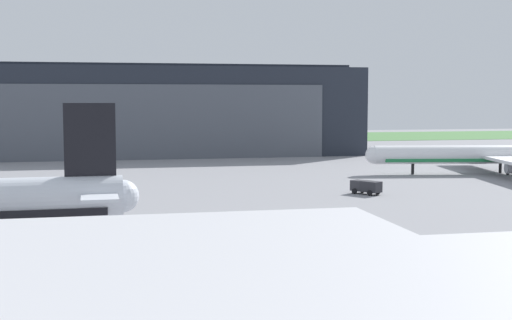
{
  "coord_description": "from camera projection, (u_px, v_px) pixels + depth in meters",
  "views": [
    {
      "loc": [
        -13.49,
        -75.11,
        14.13
      ],
      "look_at": [
        6.52,
        19.73,
        5.58
      ],
      "focal_mm": 49.19,
      "sensor_mm": 36.0,
      "label": 1
    }
  ],
  "objects": [
    {
      "name": "ground_plane",
      "position": [
        235.0,
        227.0,
        77.22
      ],
      "size": [
        440.0,
        440.0,
        0.0
      ],
      "primitive_type": "plane",
      "color": "gray"
    },
    {
      "name": "airliner_far_left",
      "position": [
        496.0,
        155.0,
        130.82
      ],
      "size": [
        47.96,
        40.82,
        11.21
      ],
      "color": "white",
      "rests_on": "ground_plane"
    },
    {
      "name": "ops_van",
      "position": [
        366.0,
        186.0,
        103.41
      ],
      "size": [
        4.0,
        4.86,
        1.99
      ],
      "color": "#2D2D33",
      "rests_on": "ground_plane"
    },
    {
      "name": "grass_field_strip",
      "position": [
        148.0,
        139.0,
        244.43
      ],
      "size": [
        440.0,
        56.0,
        0.08
      ],
      "primitive_type": "cube",
      "color": "#497B41",
      "rests_on": "ground_plane"
    },
    {
      "name": "maintenance_hangar",
      "position": [
        162.0,
        111.0,
        179.49
      ],
      "size": [
        97.9,
        36.9,
        22.87
      ],
      "color": "#232833",
      "rests_on": "ground_plane"
    }
  ]
}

